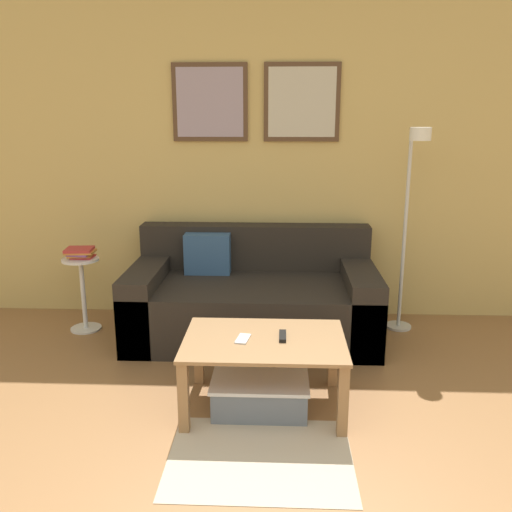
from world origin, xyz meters
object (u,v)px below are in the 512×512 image
object	(u,v)px
coffee_table	(264,351)
storage_bin	(260,393)
book_stack	(80,253)
couch	(253,299)
floor_lamp	(411,205)
side_table	(83,288)
remote_control	(283,336)
cell_phone	(243,339)

from	to	relation	value
coffee_table	storage_bin	bearing A→B (deg)	-122.92
coffee_table	book_stack	distance (m)	1.88
couch	floor_lamp	size ratio (longest dim) A/B	1.17
floor_lamp	side_table	bearing A→B (deg)	-179.47
side_table	coffee_table	bearing A→B (deg)	-37.53
remote_control	floor_lamp	bearing A→B (deg)	50.25
floor_lamp	cell_phone	size ratio (longest dim) A/B	11.31
storage_bin	floor_lamp	xyz separation A→B (m)	(1.07, 1.18, 0.92)
coffee_table	storage_bin	xyz separation A→B (m)	(-0.02, -0.04, -0.25)
coffee_table	book_stack	size ratio (longest dim) A/B	4.05
couch	storage_bin	size ratio (longest dim) A/B	3.32
book_stack	cell_phone	bearing A→B (deg)	-40.61
remote_control	cell_phone	distance (m)	0.23
book_stack	remote_control	bearing A→B (deg)	-35.44
coffee_table	book_stack	xyz separation A→B (m)	(-1.46, 1.14, 0.28)
storage_bin	side_table	bearing A→B (deg)	141.15
side_table	floor_lamp	bearing A→B (deg)	0.53
coffee_table	floor_lamp	world-z (taller)	floor_lamp
side_table	book_stack	distance (m)	0.28
couch	book_stack	bearing A→B (deg)	178.16
coffee_table	side_table	distance (m)	1.85
coffee_table	floor_lamp	size ratio (longest dim) A/B	0.58
coffee_table	couch	bearing A→B (deg)	96.40
coffee_table	cell_phone	size ratio (longest dim) A/B	6.61
floor_lamp	storage_bin	bearing A→B (deg)	-132.21
coffee_table	cell_phone	world-z (taller)	cell_phone
cell_phone	couch	bearing A→B (deg)	99.96
storage_bin	side_table	world-z (taller)	side_table
book_stack	cell_phone	xyz separation A→B (m)	(1.34, -1.15, -0.20)
coffee_table	remote_control	xyz separation A→B (m)	(0.10, 0.02, 0.08)
book_stack	remote_control	size ratio (longest dim) A/B	1.52
cell_phone	floor_lamp	bearing A→B (deg)	54.62
floor_lamp	remote_control	distance (m)	1.58
floor_lamp	book_stack	xyz separation A→B (m)	(-2.51, -0.01, -0.39)
remote_control	cell_phone	bearing A→B (deg)	-170.88
floor_lamp	side_table	size ratio (longest dim) A/B	2.70
coffee_table	floor_lamp	xyz separation A→B (m)	(1.05, 1.15, 0.67)
floor_lamp	side_table	distance (m)	2.60
remote_control	side_table	bearing A→B (deg)	145.21
side_table	book_stack	world-z (taller)	book_stack
storage_bin	cell_phone	bearing A→B (deg)	166.63
coffee_table	book_stack	world-z (taller)	book_stack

